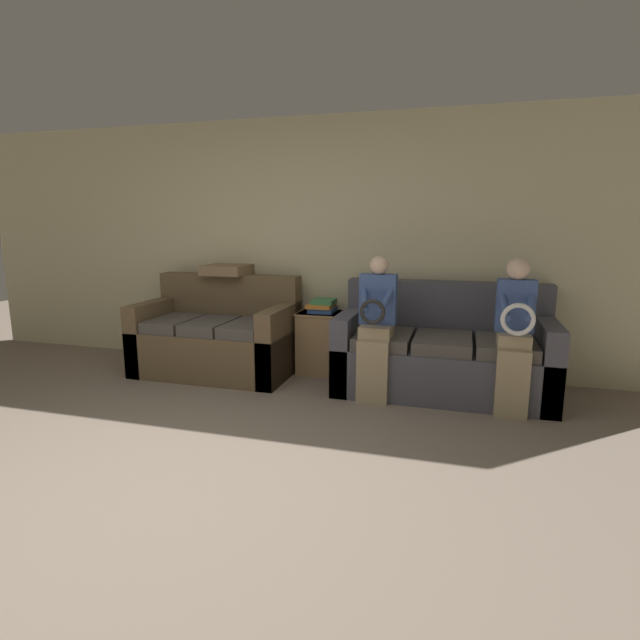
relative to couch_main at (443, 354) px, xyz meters
name	(u,v)px	position (x,y,z in m)	size (l,w,h in m)	color
ground_plane	(148,500)	(-1.48, -2.34, -0.34)	(14.00, 14.00, 0.00)	gray
wall_back	(304,246)	(-1.48, 0.49, 0.94)	(7.97, 0.06, 2.55)	beige
couch_main	(443,354)	(0.00, 0.00, 0.00)	(1.87, 0.90, 0.97)	#4C4C56
couch_side	(218,339)	(-2.23, -0.04, 0.01)	(1.54, 0.88, 0.98)	brown
child_left_seated	(376,323)	(-0.55, -0.38, 0.33)	(0.32, 0.37, 1.23)	tan
child_right_seated	(515,329)	(0.55, -0.38, 0.35)	(0.30, 0.38, 1.24)	tan
side_shelf	(322,342)	(-1.20, 0.23, -0.02)	(0.48, 0.41, 0.63)	#9E7A51
book_stack	(322,306)	(-1.20, 0.24, 0.35)	(0.26, 0.30, 0.13)	#33569E
throw_pillow	(227,270)	(-2.25, 0.26, 0.69)	(0.45, 0.45, 0.10)	#846B4C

